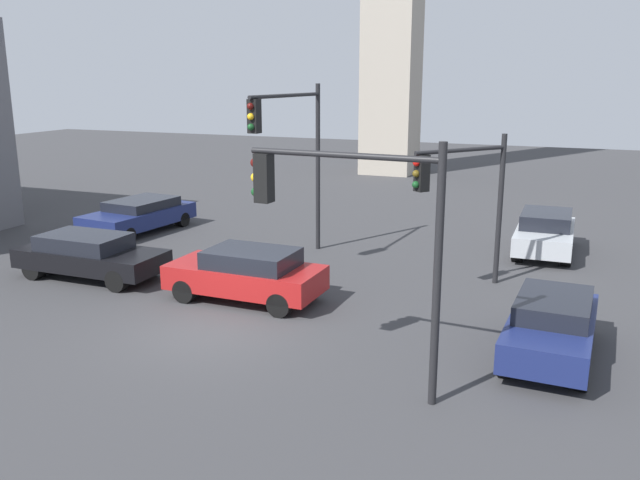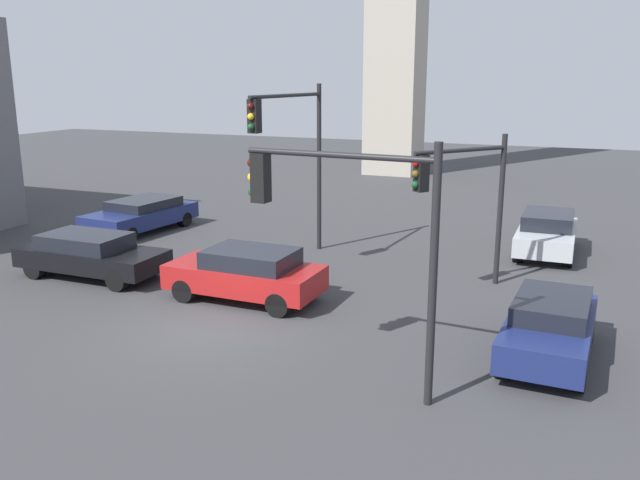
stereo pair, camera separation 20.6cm
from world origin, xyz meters
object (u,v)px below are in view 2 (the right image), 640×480
at_px(car_1, 90,254).
at_px(car_3, 141,214).
at_px(traffic_light_1, 342,214).
at_px(car_2, 547,233).
at_px(car_0, 550,327).
at_px(traffic_light_2, 461,185).
at_px(traffic_light_0, 291,138).
at_px(car_4, 246,273).

relative_size(car_1, car_3, 0.95).
distance_m(traffic_light_1, car_2, 13.20).
height_order(car_0, car_2, car_2).
distance_m(traffic_light_2, car_1, 11.56).
bearing_deg(traffic_light_0, traffic_light_2, 84.28).
relative_size(traffic_light_1, traffic_light_2, 1.11).
relative_size(traffic_light_2, car_4, 1.04).
xyz_separation_m(car_0, car_4, (-8.19, 0.88, 0.05)).
bearing_deg(car_3, traffic_light_0, 82.92).
distance_m(car_0, car_3, 17.64).
height_order(car_0, car_4, car_4).
distance_m(traffic_light_0, car_1, 7.39).
bearing_deg(car_3, traffic_light_1, 57.54).
distance_m(car_0, car_4, 8.23).
relative_size(car_0, car_2, 0.98).
bearing_deg(traffic_light_1, car_4, -38.51).
xyz_separation_m(traffic_light_0, traffic_light_2, (5.81, -1.13, -1.04)).
bearing_deg(traffic_light_1, car_3, -34.71).
relative_size(traffic_light_2, car_1, 0.96).
height_order(traffic_light_0, car_0, traffic_light_0).
bearing_deg(traffic_light_2, car_0, 74.20).
bearing_deg(car_4, car_0, 174.74).
distance_m(car_3, car_4, 10.02).
height_order(car_3, car_4, car_4).
distance_m(traffic_light_0, car_4, 5.40).
bearing_deg(car_0, car_2, -173.14).
bearing_deg(car_2, car_3, -80.85).
bearing_deg(car_4, traffic_light_1, 138.63).
relative_size(traffic_light_0, traffic_light_2, 1.30).
distance_m(car_0, car_2, 9.48).
bearing_deg(car_4, traffic_light_2, -149.42).
distance_m(car_1, car_4, 5.59).
distance_m(car_1, car_2, 15.55).
height_order(traffic_light_1, car_0, traffic_light_1).
bearing_deg(traffic_light_0, car_3, -97.79).
bearing_deg(car_3, car_0, 73.30).
height_order(traffic_light_0, car_3, traffic_light_0).
height_order(traffic_light_2, car_2, traffic_light_2).
xyz_separation_m(car_2, car_4, (-7.43, -8.57, 0.03)).
xyz_separation_m(traffic_light_2, car_1, (-10.91, -2.96, -2.42)).
xyz_separation_m(traffic_light_0, traffic_light_1, (4.85, -8.11, -0.61)).
relative_size(car_0, car_4, 0.98).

